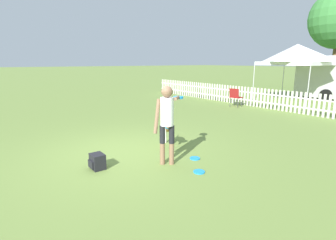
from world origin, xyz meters
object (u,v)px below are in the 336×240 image
(frisbee_near_dog, at_px, (199,172))
(leaping_dog, at_px, (168,128))
(handler_person, at_px, (167,116))
(canopy_tent_secondary, at_px, (297,55))
(backpack_on_grass, at_px, (97,162))
(folding_chair_center, at_px, (235,96))
(frisbee_near_handler, at_px, (195,158))

(frisbee_near_dog, bearing_deg, leaping_dog, 163.72)
(handler_person, xyz_separation_m, canopy_tent_secondary, (-3.39, 11.46, 1.50))
(leaping_dog, relative_size, frisbee_near_dog, 4.03)
(backpack_on_grass, xyz_separation_m, folding_chair_center, (-3.32, 8.44, 0.39))
(handler_person, relative_size, folding_chair_center, 1.86)
(frisbee_near_handler, height_order, folding_chair_center, folding_chair_center)
(backpack_on_grass, bearing_deg, canopy_tent_secondary, 102.10)
(frisbee_near_handler, distance_m, backpack_on_grass, 2.19)
(canopy_tent_secondary, bearing_deg, folding_chair_center, -97.43)
(frisbee_near_handler, height_order, frisbee_near_dog, same)
(handler_person, distance_m, canopy_tent_secondary, 12.04)
(frisbee_near_dog, relative_size, backpack_on_grass, 0.73)
(leaping_dog, bearing_deg, canopy_tent_secondary, -128.99)
(backpack_on_grass, bearing_deg, folding_chair_center, 111.43)
(handler_person, height_order, folding_chair_center, handler_person)
(frisbee_near_handler, height_order, backpack_on_grass, backpack_on_grass)
(frisbee_near_handler, xyz_separation_m, frisbee_near_dog, (0.61, -0.44, 0.00))
(folding_chair_center, bearing_deg, backpack_on_grass, 102.69)
(frisbee_near_handler, height_order, canopy_tent_secondary, canopy_tent_secondary)
(frisbee_near_handler, xyz_separation_m, canopy_tent_secondary, (-3.54, 10.78, 2.56))
(canopy_tent_secondary, bearing_deg, backpack_on_grass, -77.90)
(frisbee_near_dog, height_order, folding_chair_center, folding_chair_center)
(frisbee_near_handler, relative_size, frisbee_near_dog, 1.00)
(handler_person, relative_size, canopy_tent_secondary, 0.54)
(backpack_on_grass, distance_m, canopy_tent_secondary, 13.32)
(backpack_on_grass, relative_size, folding_chair_center, 0.35)
(frisbee_near_dog, bearing_deg, backpack_on_grass, -131.61)
(handler_person, distance_m, frisbee_near_handler, 1.27)
(leaping_dog, bearing_deg, backpack_on_grass, 46.49)
(backpack_on_grass, distance_m, folding_chair_center, 9.08)
(leaping_dog, relative_size, frisbee_near_handler, 4.03)
(leaping_dog, xyz_separation_m, frisbee_near_dog, (1.71, -0.50, -0.50))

